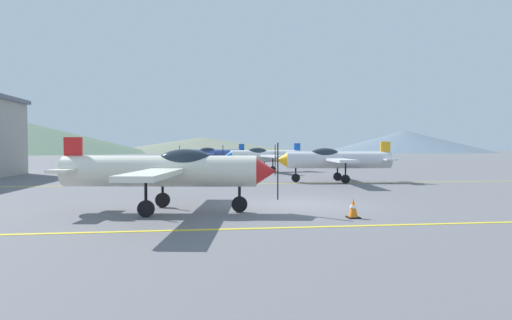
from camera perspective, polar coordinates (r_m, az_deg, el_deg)
ground_plane at (r=15.34m, az=6.13°, el=-6.16°), size 400.00×400.00×0.00m
apron_line_near at (r=11.28m, az=11.16°, el=-9.07°), size 80.00×0.16×0.01m
apron_line_far at (r=23.57m, az=1.44°, el=-3.34°), size 80.00×0.16×0.01m
airplane_near at (r=13.67m, az=-12.06°, el=-1.36°), size 7.16×8.21×2.45m
airplane_mid at (r=25.21m, az=10.79°, el=0.10°), size 7.14×8.20×2.45m
airplane_far at (r=34.90m, az=1.05°, el=0.61°), size 7.17×8.18×2.45m
airplane_back at (r=44.48m, az=-6.07°, el=0.86°), size 7.14×8.21×2.45m
car_sedan at (r=44.92m, az=12.64°, el=0.15°), size 2.79×4.61×1.62m
traffic_cone_front at (r=12.68m, az=13.38°, el=-6.58°), size 0.36×0.36×0.59m
hill_left at (r=155.78m, az=-29.60°, el=2.74°), size 84.15×84.15×10.46m
hill_centerleft at (r=170.28m, az=-7.33°, el=2.13°), size 82.18×82.18×6.08m
hill_centerright at (r=172.57m, az=20.03°, el=2.44°), size 64.34×64.34×8.52m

